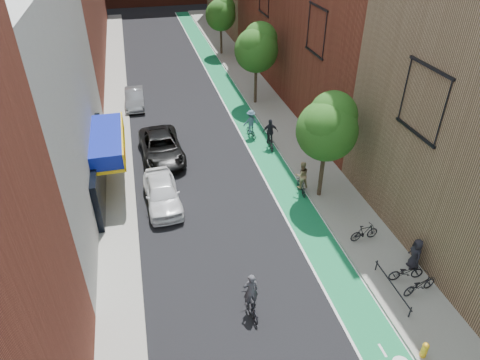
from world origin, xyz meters
TOP-DOWN VIEW (x-y plane):
  - bike_lane at (4.00, 26.00)m, footprint 2.00×68.00m
  - sidewalk_left at (-6.00, 26.00)m, footprint 2.00×68.00m
  - sidewalk_right at (6.50, 26.00)m, footprint 3.00×68.00m
  - building_left_white at (-11.00, 14.00)m, footprint 8.00×20.00m
  - tree_near at (5.65, 10.02)m, footprint 3.40×3.36m
  - tree_mid at (5.65, 24.02)m, footprint 3.55×3.53m
  - tree_far at (5.65, 38.02)m, footprint 3.30×3.25m
  - parked_car_white at (-3.46, 11.47)m, footprint 2.11×4.79m
  - parked_car_black at (-3.00, 16.80)m, footprint 2.94×5.87m
  - parked_car_silver at (-4.39, 26.01)m, footprint 1.61×4.33m
  - cyclist_lead at (-0.54, 2.80)m, footprint 0.67×1.71m
  - cyclist_lane_near at (4.70, 10.67)m, footprint 0.86×1.50m
  - cyclist_lane_mid at (4.54, 16.34)m, footprint 1.11×1.86m
  - cyclist_lane_far at (3.66, 18.30)m, footprint 1.21×1.61m
  - parked_bike_near at (6.96, 1.93)m, footprint 1.81×0.89m
  - parked_bike_mid at (6.26, 5.72)m, footprint 1.60×0.55m
  - parked_bike_far at (6.82, 2.78)m, footprint 1.71×0.73m
  - pedestrian at (7.60, 3.38)m, footprint 0.64×0.88m
  - fire_hydrant at (5.30, -0.95)m, footprint 0.26×0.26m

SIDE VIEW (x-z plane):
  - bike_lane at x=4.00m, z-range 0.00..0.01m
  - sidewalk_left at x=-6.00m, z-range 0.00..0.15m
  - sidewalk_right at x=6.50m, z-range 0.00..0.15m
  - fire_hydrant at x=5.30m, z-range 0.17..0.92m
  - parked_bike_far at x=6.82m, z-range 0.15..1.03m
  - parked_bike_near at x=6.96m, z-range 0.15..1.06m
  - parked_bike_mid at x=6.26m, z-range 0.15..1.10m
  - parked_car_silver at x=-4.39m, z-range 0.00..1.42m
  - cyclist_lead at x=-0.54m, z-range -0.34..1.80m
  - parked_car_black at x=-3.00m, z-range 0.00..1.60m
  - parked_car_white at x=-3.46m, z-range 0.00..1.60m
  - cyclist_lane_mid at x=4.54m, z-range -0.26..1.90m
  - cyclist_lane_near at x=4.70m, z-range -0.11..1.97m
  - cyclist_lane_far at x=3.66m, z-range -0.08..2.02m
  - pedestrian at x=7.60m, z-range 0.15..1.80m
  - tree_far at x=5.65m, z-range 1.40..7.60m
  - tree_near at x=5.65m, z-range 1.45..7.87m
  - tree_mid at x=5.65m, z-range 1.52..8.26m
  - building_left_white at x=-11.00m, z-range 0.00..12.00m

